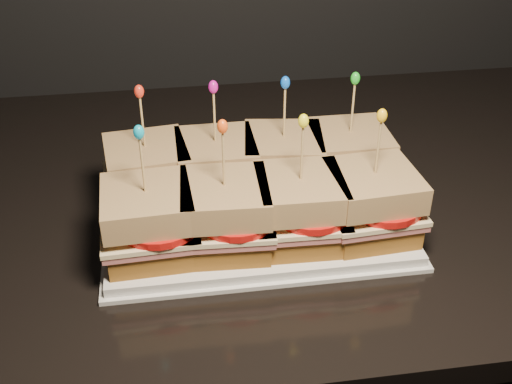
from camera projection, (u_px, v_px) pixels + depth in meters
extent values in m
cube|color=black|center=(122.00, 203.00, 0.92)|extent=(2.46, 0.75, 0.03)
cube|color=white|center=(256.00, 222.00, 0.84)|extent=(0.38, 0.23, 0.02)
cube|color=white|center=(256.00, 225.00, 0.84)|extent=(0.39, 0.25, 0.01)
cube|color=#5F3910|center=(150.00, 193.00, 0.85)|extent=(0.11, 0.11, 0.03)
cube|color=#B05757|center=(149.00, 182.00, 0.84)|extent=(0.12, 0.12, 0.01)
cube|color=beige|center=(148.00, 177.00, 0.84)|extent=(0.12, 0.12, 0.01)
cylinder|color=red|center=(157.00, 174.00, 0.83)|extent=(0.10, 0.10, 0.01)
cube|color=brown|center=(146.00, 158.00, 0.82)|extent=(0.11, 0.11, 0.03)
cylinder|color=tan|center=(143.00, 125.00, 0.80)|extent=(0.00, 0.00, 0.09)
ellipsoid|color=red|center=(139.00, 91.00, 0.77)|extent=(0.01, 0.01, 0.02)
cube|color=#5F3910|center=(217.00, 188.00, 0.86)|extent=(0.10, 0.10, 0.03)
cube|color=#B05757|center=(217.00, 176.00, 0.85)|extent=(0.11, 0.11, 0.01)
cube|color=beige|center=(217.00, 172.00, 0.85)|extent=(0.11, 0.11, 0.01)
cylinder|color=red|center=(226.00, 169.00, 0.84)|extent=(0.10, 0.10, 0.01)
cube|color=brown|center=(216.00, 153.00, 0.83)|extent=(0.10, 0.10, 0.03)
cylinder|color=tan|center=(215.00, 120.00, 0.81)|extent=(0.00, 0.00, 0.09)
ellipsoid|color=#C31296|center=(213.00, 87.00, 0.78)|extent=(0.01, 0.01, 0.02)
cube|color=#5F3910|center=(283.00, 183.00, 0.87)|extent=(0.11, 0.11, 0.03)
cube|color=#B05757|center=(283.00, 171.00, 0.86)|extent=(0.12, 0.12, 0.01)
cube|color=beige|center=(283.00, 167.00, 0.86)|extent=(0.13, 0.12, 0.01)
cylinder|color=red|center=(293.00, 164.00, 0.85)|extent=(0.10, 0.10, 0.01)
cube|color=brown|center=(284.00, 148.00, 0.84)|extent=(0.11, 0.11, 0.03)
cylinder|color=tan|center=(284.00, 115.00, 0.82)|extent=(0.00, 0.00, 0.09)
ellipsoid|color=blue|center=(285.00, 83.00, 0.79)|extent=(0.01, 0.01, 0.02)
cube|color=#5F3910|center=(346.00, 177.00, 0.89)|extent=(0.10, 0.10, 0.03)
cube|color=#B05757|center=(347.00, 166.00, 0.88)|extent=(0.11, 0.11, 0.01)
cube|color=beige|center=(348.00, 162.00, 0.87)|extent=(0.11, 0.11, 0.01)
cylinder|color=red|center=(358.00, 159.00, 0.86)|extent=(0.10, 0.10, 0.01)
cube|color=brown|center=(350.00, 143.00, 0.86)|extent=(0.10, 0.10, 0.03)
cylinder|color=tan|center=(352.00, 111.00, 0.83)|extent=(0.00, 0.00, 0.09)
ellipsoid|color=green|center=(355.00, 78.00, 0.81)|extent=(0.01, 0.01, 0.02)
cube|color=#5F3910|center=(151.00, 242.00, 0.76)|extent=(0.10, 0.10, 0.03)
cube|color=#B05757|center=(150.00, 230.00, 0.75)|extent=(0.11, 0.11, 0.01)
cube|color=beige|center=(149.00, 225.00, 0.75)|extent=(0.12, 0.11, 0.01)
cylinder|color=red|center=(159.00, 222.00, 0.74)|extent=(0.10, 0.10, 0.01)
cube|color=brown|center=(147.00, 204.00, 0.73)|extent=(0.11, 0.11, 0.03)
cylinder|color=tan|center=(143.00, 168.00, 0.71)|extent=(0.00, 0.00, 0.09)
ellipsoid|color=#0C96B8|center=(139.00, 132.00, 0.68)|extent=(0.01, 0.01, 0.02)
cube|color=#5F3910|center=(226.00, 235.00, 0.77)|extent=(0.10, 0.10, 0.03)
cube|color=#B05757|center=(226.00, 223.00, 0.76)|extent=(0.11, 0.11, 0.01)
cube|color=beige|center=(225.00, 218.00, 0.76)|extent=(0.12, 0.11, 0.01)
cylinder|color=red|center=(236.00, 215.00, 0.75)|extent=(0.10, 0.10, 0.01)
cube|color=brown|center=(225.00, 198.00, 0.74)|extent=(0.11, 0.11, 0.03)
cylinder|color=tan|center=(224.00, 162.00, 0.72)|extent=(0.00, 0.00, 0.09)
ellipsoid|color=#F95216|center=(222.00, 126.00, 0.69)|extent=(0.01, 0.01, 0.02)
cube|color=#5F3910|center=(299.00, 228.00, 0.79)|extent=(0.10, 0.10, 0.03)
cube|color=#B05757|center=(299.00, 216.00, 0.78)|extent=(0.11, 0.11, 0.01)
cube|color=beige|center=(299.00, 212.00, 0.77)|extent=(0.11, 0.11, 0.01)
cylinder|color=red|center=(311.00, 209.00, 0.76)|extent=(0.10, 0.10, 0.01)
cube|color=brown|center=(300.00, 191.00, 0.76)|extent=(0.10, 0.10, 0.03)
cylinder|color=tan|center=(302.00, 156.00, 0.73)|extent=(0.00, 0.00, 0.09)
ellipsoid|color=yellow|center=(303.00, 121.00, 0.71)|extent=(0.01, 0.01, 0.02)
cube|color=#5F3910|center=(369.00, 222.00, 0.80)|extent=(0.11, 0.11, 0.03)
cube|color=#B05757|center=(371.00, 210.00, 0.79)|extent=(0.12, 0.11, 0.01)
cube|color=beige|center=(371.00, 206.00, 0.78)|extent=(0.12, 0.11, 0.01)
cylinder|color=red|center=(383.00, 202.00, 0.78)|extent=(0.10, 0.10, 0.01)
cube|color=brown|center=(374.00, 185.00, 0.77)|extent=(0.11, 0.11, 0.03)
cylinder|color=tan|center=(378.00, 151.00, 0.74)|extent=(0.00, 0.00, 0.09)
ellipsoid|color=yellow|center=(382.00, 116.00, 0.72)|extent=(0.01, 0.01, 0.02)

